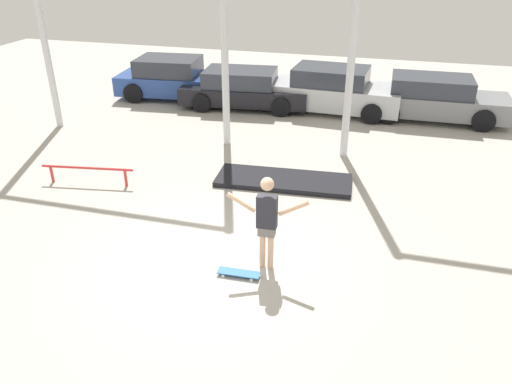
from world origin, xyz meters
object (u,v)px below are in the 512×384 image
at_px(grind_rail, 88,171).
at_px(parked_car_black, 244,89).
at_px(manual_pad, 284,180).
at_px(skateboard, 239,273).
at_px(parked_car_silver, 334,91).
at_px(parked_car_grey, 434,99).
at_px(skateboarder, 267,218).
at_px(parked_car_blue, 172,79).

distance_m(grind_rail, parked_car_black, 7.10).
bearing_deg(manual_pad, skateboard, -89.30).
distance_m(skateboard, parked_car_silver, 9.73).
xyz_separation_m(skateboard, parked_car_silver, (0.36, 9.70, 0.65)).
relative_size(parked_car_black, parked_car_silver, 1.01).
xyz_separation_m(manual_pad, parked_car_silver, (0.40, 5.86, 0.65)).
height_order(skateboard, parked_car_grey, parked_car_grey).
height_order(skateboarder, parked_car_grey, skateboarder).
xyz_separation_m(grind_rail, parked_car_black, (1.85, 6.85, 0.27)).
height_order(skateboard, parked_car_blue, parked_car_blue).
distance_m(skateboarder, parked_car_grey, 9.87).
height_order(grind_rail, parked_car_blue, parked_car_blue).
bearing_deg(parked_car_black, grind_rail, -111.00).
relative_size(parked_car_silver, parked_car_grey, 0.98).
distance_m(parked_car_blue, parked_car_grey, 9.09).
bearing_deg(skateboard, parked_car_black, 104.05).
bearing_deg(parked_car_grey, manual_pad, -122.19).
bearing_deg(parked_car_silver, skateboard, -88.78).
bearing_deg(skateboarder, grind_rail, 154.69).
relative_size(grind_rail, parked_car_grey, 0.49).
xyz_separation_m(parked_car_silver, parked_car_grey, (3.20, 0.04, -0.04)).
xyz_separation_m(skateboard, grind_rail, (-4.56, 2.54, 0.29)).
bearing_deg(grind_rail, parked_car_silver, 55.53).
xyz_separation_m(skateboarder, grind_rail, (-4.96, 2.14, -0.68)).
relative_size(skateboarder, grind_rail, 0.80).
relative_size(manual_pad, parked_car_silver, 0.73).
bearing_deg(parked_car_grey, grind_rail, -139.17).
bearing_deg(skateboarder, skateboard, -137.13).
height_order(grind_rail, parked_car_black, parked_car_black).
bearing_deg(skateboarder, parked_car_grey, 69.33).
bearing_deg(parked_car_blue, skateboard, -66.10).
distance_m(skateboarder, grind_rail, 5.45).
bearing_deg(parked_car_grey, parked_car_blue, 179.16).
distance_m(skateboard, manual_pad, 3.84).
bearing_deg(parked_car_blue, parked_car_silver, -6.20).
relative_size(parked_car_blue, parked_car_grey, 0.91).
height_order(skateboarder, parked_car_silver, skateboarder).
xyz_separation_m(skateboard, manual_pad, (-0.05, 3.84, -0.00)).
distance_m(manual_pad, parked_car_black, 6.17).
bearing_deg(parked_car_silver, skateboarder, -86.39).
bearing_deg(grind_rail, skateboard, -29.11).
relative_size(skateboard, parked_car_silver, 0.17).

